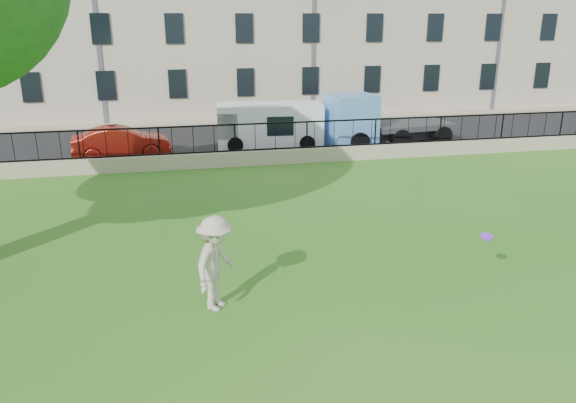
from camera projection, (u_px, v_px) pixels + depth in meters
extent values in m
plane|color=#236818|center=(306.00, 306.00, 11.87)|extent=(120.00, 120.00, 0.00)
cube|color=tan|center=(236.00, 159.00, 22.92)|extent=(50.00, 0.40, 0.60)
cube|color=black|center=(235.00, 151.00, 22.81)|extent=(50.00, 0.05, 0.06)
cube|color=black|center=(234.00, 125.00, 22.48)|extent=(50.00, 0.05, 0.06)
cube|color=black|center=(224.00, 142.00, 27.37)|extent=(60.00, 9.00, 0.01)
cube|color=tan|center=(214.00, 122.00, 32.18)|extent=(60.00, 1.40, 0.12)
cube|color=beige|center=(202.00, 5.00, 35.45)|extent=(56.00, 10.00, 13.00)
imported|color=beige|center=(216.00, 263.00, 11.48)|extent=(1.34, 1.51, 2.03)
cylinder|color=#7F28E4|center=(487.00, 237.00, 12.15)|extent=(0.35, 0.35, 0.12)
imported|color=maroon|center=(122.00, 142.00, 24.11)|extent=(4.20, 1.83, 1.35)
cube|color=silver|center=(270.00, 126.00, 25.99)|extent=(4.96, 2.33, 2.02)
cube|color=#609AE0|center=(388.00, 119.00, 26.44)|extent=(6.07, 2.78, 2.46)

